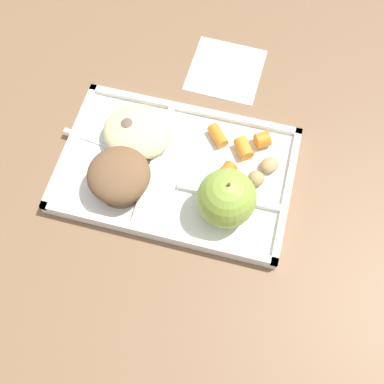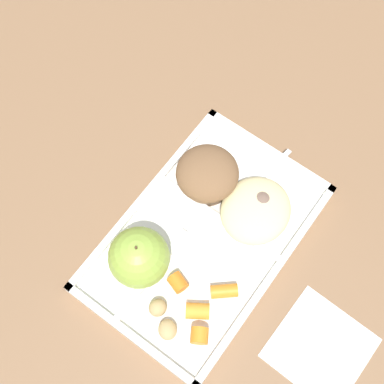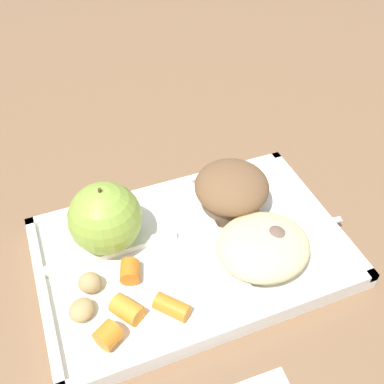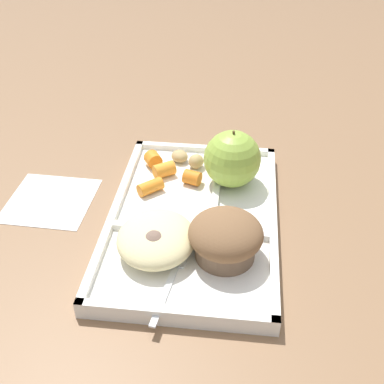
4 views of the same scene
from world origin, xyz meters
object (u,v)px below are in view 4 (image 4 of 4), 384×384
(green_apple, at_px, (232,159))
(bran_muffin, at_px, (226,237))
(lunch_tray, at_px, (193,220))
(plastic_fork, at_px, (173,273))

(green_apple, bearing_deg, bran_muffin, -0.00)
(green_apple, distance_m, bran_muffin, 0.16)
(bran_muffin, bearing_deg, lunch_tray, -146.45)
(lunch_tray, relative_size, plastic_fork, 2.49)
(green_apple, bearing_deg, lunch_tray, -28.75)
(green_apple, height_order, bran_muffin, green_apple)
(lunch_tray, bearing_deg, green_apple, 151.25)
(bran_muffin, relative_size, plastic_fork, 0.65)
(lunch_tray, distance_m, plastic_fork, 0.11)
(lunch_tray, distance_m, green_apple, 0.11)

